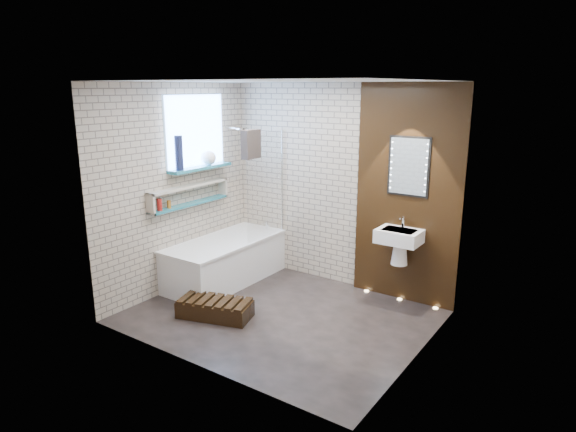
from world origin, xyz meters
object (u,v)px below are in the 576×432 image
Objects in this scene: washbasin at (399,241)px; walnut_step at (215,309)px; led_mirror at (409,167)px; bath_screen at (266,186)px; bathtub at (225,260)px.

walnut_step is at bearing -135.59° from washbasin.
washbasin is 0.83× the size of led_mirror.
led_mirror is at bearing 10.66° from bath_screen.
bath_screen reaches higher than bathtub.
led_mirror is 2.76m from walnut_step.
led_mirror is (2.17, 0.78, 1.36)m from bathtub.
bath_screen is at bearing -169.34° from led_mirror.
washbasin is at bearing -90.00° from led_mirror.
bathtub is 2.68m from led_mirror.
walnut_step is (0.62, -0.89, -0.20)m from bathtub.
walnut_step is (-1.55, -1.68, -1.56)m from led_mirror.
bath_screen is 2.41× the size of washbasin.
bathtub is 1.14m from bath_screen.
bath_screen reaches higher than washbasin.
washbasin is at bearing 16.01° from bathtub.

